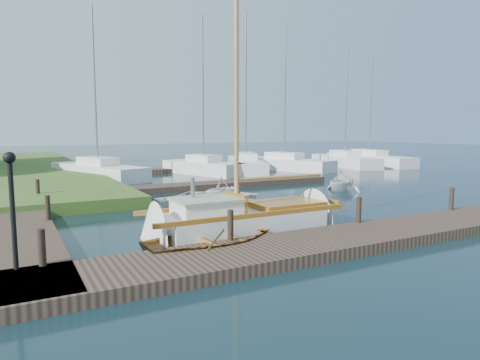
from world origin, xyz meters
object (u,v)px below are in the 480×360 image
marina_boat_0 (98,170)px  lamp_post (12,194)px  dinghy (213,236)px  tender_a (199,197)px  mooring_post_3 (452,199)px  mooring_post_2 (359,210)px  marina_boat_6 (345,160)px  mooring_post_1 (230,225)px  tender_b (224,187)px  mooring_post_4 (48,208)px  marina_boat_4 (284,163)px  tender_d (342,179)px  marina_boat_3 (246,163)px  mooring_post_0 (42,247)px  sailboat (247,222)px  marina_boat_2 (204,166)px  marina_boat_7 (369,159)px  tender_c (224,193)px  mooring_post_5 (38,189)px

marina_boat_0 → lamp_post: bearing=145.1°
lamp_post → dinghy: lamp_post is taller
dinghy → tender_a: 6.75m
mooring_post_3 → mooring_post_2: bearing=180.0°
tender_a → marina_boat_6: 22.23m
mooring_post_1 → marina_boat_6: size_ratio=0.08×
tender_b → marina_boat_6: bearing=-75.3°
mooring_post_4 → tender_b: tender_b is taller
tender_a → mooring_post_4: bearing=104.1°
marina_boat_4 → tender_d: bearing=141.2°
mooring_post_4 → marina_boat_3: (15.32, 14.38, -0.13)m
mooring_post_4 → tender_b: (7.58, 2.63, -0.11)m
tender_b → tender_d: 6.69m
lamp_post → marina_boat_6: 31.73m
mooring_post_0 → sailboat: (5.87, 1.55, -0.36)m
dinghy → marina_boat_0: 18.88m
mooring_post_3 → mooring_post_0: bearing=180.0°
marina_boat_2 → marina_boat_7: (16.44, 0.24, -0.02)m
tender_a → marina_boat_3: marina_boat_3 is taller
mooring_post_0 → marina_boat_2: 21.92m
mooring_post_3 → marina_boat_4: (5.28, 18.40, -0.13)m
mooring_post_0 → marina_boat_0: size_ratio=0.07×
tender_b → marina_boat_4: size_ratio=0.20×
tender_a → tender_c: bearing=-66.6°
mooring_post_5 → lamp_post: 10.12m
tender_b → marina_boat_3: 14.07m
mooring_post_3 → marina_boat_0: size_ratio=0.07×
tender_a → marina_boat_4: marina_boat_4 is taller
sailboat → mooring_post_0: bearing=-165.1°
mooring_post_5 → marina_boat_4: (18.28, 8.40, -0.13)m
dinghy → marina_boat_7: bearing=-55.9°
mooring_post_1 → marina_boat_0: (0.10, 19.18, -0.13)m
mooring_post_5 → marina_boat_2: 14.13m
marina_boat_2 → tender_c: bearing=142.7°
dinghy → marina_boat_3: size_ratio=0.31×
lamp_post → marina_boat_0: size_ratio=0.22×
mooring_post_4 → sailboat: size_ratio=0.08×
marina_boat_7 → mooring_post_5: bearing=111.4°
dinghy → marina_boat_0: bearing=-4.6°
mooring_post_1 → marina_boat_4: size_ratio=0.07×
tender_c → marina_boat_2: marina_boat_2 is taller
tender_c → marina_boat_6: marina_boat_6 is taller
tender_c → marina_boat_2: (3.89, 11.11, 0.25)m
tender_a → tender_d: size_ratio=1.56×
mooring_post_1 → marina_boat_6: 27.80m
mooring_post_3 → marina_boat_6: marina_boat_6 is taller
mooring_post_5 → tender_b: (7.58, -2.37, -0.11)m
dinghy → mooring_post_5: bearing=17.4°
dinghy → mooring_post_4: bearing=34.6°
mooring_post_0 → mooring_post_2: bearing=0.0°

